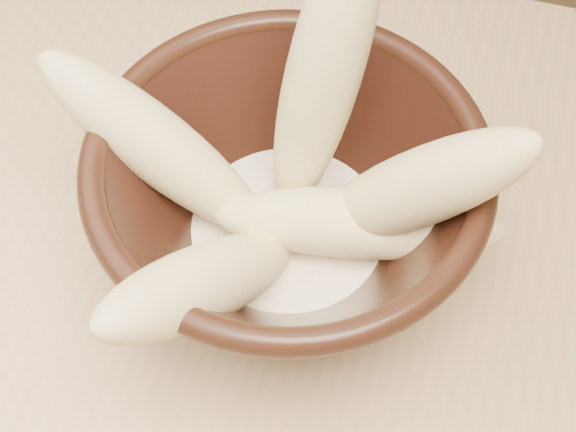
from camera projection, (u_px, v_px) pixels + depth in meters
The scene contains 8 objects.
table at pixel (198, 418), 0.57m from camera, with size 1.20×0.80×0.75m.
bowl at pixel (288, 206), 0.48m from camera, with size 0.23×0.23×0.13m.
milk_puddle at pixel (288, 233), 0.51m from camera, with size 0.13×0.13×0.02m, color beige.
banana_upright at pixel (323, 76), 0.44m from camera, with size 0.04×0.04×0.20m, color #ECD88B.
banana_left at pixel (158, 147), 0.47m from camera, with size 0.04×0.04×0.17m, color #ECD88B.
banana_right at pixel (414, 190), 0.44m from camera, with size 0.04×0.04×0.17m, color #ECD88B.
banana_across at pixel (358, 223), 0.47m from camera, with size 0.04×0.04×0.17m, color #ECD88B.
banana_front at pixel (204, 283), 0.43m from camera, with size 0.04×0.04×0.16m, color #ECD88B.
Camera 1 is at (0.11, -0.16, 1.23)m, focal length 50.00 mm.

